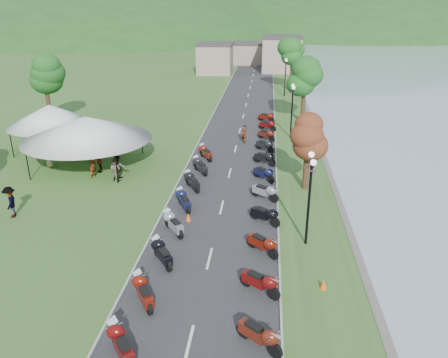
{
  "coord_description": "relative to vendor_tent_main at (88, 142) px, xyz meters",
  "views": [
    {
      "loc": [
        2.62,
        -2.93,
        12.18
      ],
      "look_at": [
        -0.01,
        23.65,
        1.3
      ],
      "focal_mm": 35.0,
      "sensor_mm": 36.0,
      "label": 1
    }
  ],
  "objects": [
    {
      "name": "hills_backdrop",
      "position": [
        11.21,
        171.38,
        -2.0
      ],
      "size": [
        360.0,
        120.0,
        76.0
      ],
      "primitive_type": null,
      "color": "#285621",
      "rests_on": "ground"
    },
    {
      "name": "far_building",
      "position": [
        9.21,
        56.38,
        0.5
      ],
      "size": [
        18.0,
        16.0,
        5.0
      ],
      "primitive_type": "cube",
      "color": "gray",
      "rests_on": "ground"
    },
    {
      "name": "moto_row_right",
      "position": [
        13.88,
        -6.77,
        -1.45
      ],
      "size": [
        2.6,
        46.06,
        1.1
      ],
      "primitive_type": null,
      "color": "#331411",
      "rests_on": "ground"
    },
    {
      "name": "road",
      "position": [
        11.21,
        11.38,
        -1.99
      ],
      "size": [
        7.0,
        120.0,
        0.02
      ],
      "primitive_type": "cube",
      "color": "#313133",
      "rests_on": "ground"
    },
    {
      "name": "tree_lakeside",
      "position": [
        16.72,
        -2.99,
        1.16
      ],
      "size": [
        2.28,
        2.28,
        6.32
      ],
      "primitive_type": null,
      "color": "#246922",
      "rests_on": "ground"
    },
    {
      "name": "vendor_tent_side",
      "position": [
        -4.74,
        3.72,
        0.0
      ],
      "size": [
        4.94,
        4.94,
        4.0
      ],
      "primitive_type": null,
      "color": "silver",
      "rests_on": "ground"
    },
    {
      "name": "pedestrian_a",
      "position": [
        1.18,
        -2.44,
        -2.0
      ],
      "size": [
        0.67,
        0.75,
        1.67
      ],
      "primitive_type": "imported",
      "rotation": [
        0.0,
        0.0,
        1.11
      ],
      "color": "slate",
      "rests_on": "ground"
    },
    {
      "name": "vendor_tent_main",
      "position": [
        0.0,
        0.0,
        0.0
      ],
      "size": [
        6.65,
        6.65,
        4.0
      ],
      "primitive_type": null,
      "color": "silver",
      "rests_on": "ground"
    },
    {
      "name": "pedestrian_c",
      "position": [
        -1.33,
        -9.14,
        -2.0
      ],
      "size": [
        0.89,
        1.37,
        1.96
      ],
      "primitive_type": "imported",
      "rotation": [
        0.0,
        0.0,
        5.03
      ],
      "color": "slate",
      "rests_on": "ground"
    },
    {
      "name": "moto_row_left",
      "position": [
        8.91,
        -14.87,
        -1.45
      ],
      "size": [
        2.6,
        36.91,
        1.1
      ],
      "primitive_type": null,
      "color": "#331411",
      "rests_on": "ground"
    },
    {
      "name": "pedestrian_b",
      "position": [
        3.03,
        -2.81,
        -2.0
      ],
      "size": [
        0.92,
        0.71,
        1.68
      ],
      "primitive_type": "imported",
      "rotation": [
        0.0,
        0.0,
        2.78
      ],
      "color": "slate",
      "rests_on": "ground"
    }
  ]
}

